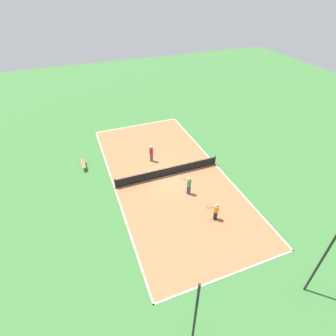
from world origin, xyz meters
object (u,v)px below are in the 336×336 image
(player_center_orange, at_px, (216,210))
(fence_post_back_left, at_px, (320,264))
(tennis_net, at_px, (168,171))
(tennis_ball_near_net, at_px, (160,159))
(tennis_ball_left_sideline, at_px, (152,165))
(fence_post_back_right, at_px, (195,316))
(tennis_ball_right_alley, at_px, (187,184))
(bench, at_px, (83,164))
(player_coach_red, at_px, (151,152))
(player_far_green, at_px, (189,185))
(tennis_ball_midcourt, at_px, (112,170))

(player_center_orange, bearing_deg, fence_post_back_left, 130.04)
(tennis_net, xyz_separation_m, tennis_ball_near_net, (-0.21, -2.63, -0.47))
(tennis_net, distance_m, tennis_ball_left_sideline, 2.34)
(fence_post_back_left, xyz_separation_m, fence_post_back_right, (7.27, 0.00, 0.00))
(tennis_ball_right_alley, xyz_separation_m, tennis_ball_near_net, (0.94, -4.34, 0.00))
(bench, bearing_deg, fence_post_back_left, 32.03)
(tennis_ball_right_alley, height_order, tennis_ball_near_net, same)
(tennis_net, relative_size, player_coach_red, 5.47)
(player_far_green, bearing_deg, tennis_ball_left_sideline, -15.72)
(fence_post_back_left, height_order, fence_post_back_right, same)
(tennis_ball_right_alley, distance_m, fence_post_back_right, 12.39)
(bench, distance_m, tennis_ball_right_alley, 10.06)
(tennis_ball_near_net, bearing_deg, player_center_orange, 97.76)
(bench, relative_size, fence_post_back_right, 0.32)
(bench, relative_size, player_coach_red, 0.94)
(tennis_ball_left_sideline, height_order, tennis_ball_right_alley, same)
(tennis_ball_near_net, distance_m, fence_post_back_right, 16.15)
(player_center_orange, bearing_deg, tennis_ball_midcourt, -34.23)
(tennis_ball_left_sideline, xyz_separation_m, tennis_ball_midcourt, (3.73, -0.59, 0.00))
(bench, height_order, player_far_green, player_far_green)
(player_center_orange, bearing_deg, tennis_ball_right_alley, -64.97)
(player_center_orange, relative_size, tennis_ball_near_net, 23.27)
(player_far_green, relative_size, fence_post_back_left, 0.33)
(bench, relative_size, tennis_ball_midcourt, 24.67)
(bench, distance_m, tennis_ball_midcourt, 2.85)
(player_coach_red, xyz_separation_m, tennis_ball_near_net, (-0.89, 0.10, -0.99))
(player_center_orange, height_order, tennis_ball_left_sideline, player_center_orange)
(player_far_green, distance_m, tennis_ball_midcourt, 7.75)
(tennis_net, distance_m, tennis_ball_midcourt, 5.34)
(player_far_green, distance_m, fence_post_back_left, 10.53)
(bench, height_order, player_center_orange, player_center_orange)
(tennis_ball_near_net, distance_m, fence_post_back_left, 16.06)
(bench, height_order, tennis_ball_midcourt, bench)
(tennis_ball_midcourt, bearing_deg, bench, -30.93)
(player_center_orange, height_order, player_coach_red, player_coach_red)
(bench, bearing_deg, player_center_orange, 39.25)
(tennis_net, height_order, fence_post_back_right, fence_post_back_right)
(tennis_ball_near_net, bearing_deg, player_coach_red, -6.55)
(tennis_ball_left_sideline, bearing_deg, fence_post_back_left, 106.70)
(player_center_orange, xyz_separation_m, fence_post_back_right, (5.04, 6.71, 1.69))
(player_far_green, relative_size, tennis_ball_midcourt, 25.06)
(fence_post_back_left, bearing_deg, player_coach_red, -74.54)
(player_center_orange, bearing_deg, tennis_ball_near_net, -60.56)
(player_center_orange, relative_size, tennis_ball_left_sideline, 23.27)
(tennis_ball_midcourt, xyz_separation_m, fence_post_back_left, (-8.22, 15.56, 2.56))
(tennis_ball_left_sideline, relative_size, fence_post_back_right, 0.01)
(bench, distance_m, player_far_green, 10.47)
(player_far_green, distance_m, tennis_ball_left_sideline, 5.32)
(fence_post_back_right, bearing_deg, tennis_ball_near_net, -103.97)
(player_coach_red, height_order, fence_post_back_left, fence_post_back_left)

